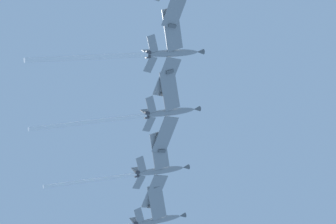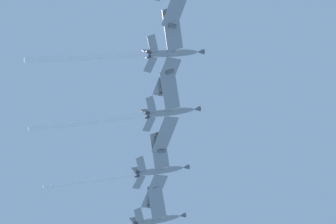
# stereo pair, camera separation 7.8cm
# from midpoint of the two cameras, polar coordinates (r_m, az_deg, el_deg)

# --- Properties ---
(jet_far_left) EXTENTS (26.47, 22.48, 16.94)m
(jet_far_left) POSITION_cam_midpoint_polar(r_m,az_deg,el_deg) (151.51, -2.85, -9.88)
(jet_far_left) COLOR gray
(jet_inner_left) EXTENTS (26.23, 22.57, 16.65)m
(jet_inner_left) POSITION_cam_midpoint_polar(r_m,az_deg,el_deg) (145.56, -2.03, -5.37)
(jet_inner_left) COLOR gray
(jet_centre) EXTENTS (29.59, 24.38, 19.47)m
(jet_centre) POSITION_cam_midpoint_polar(r_m,az_deg,el_deg) (138.14, -1.87, -0.26)
(jet_centre) COLOR gray
(jet_inner_right) EXTENTS (29.75, 24.91, 18.65)m
(jet_inner_right) POSITION_cam_midpoint_polar(r_m,az_deg,el_deg) (133.17, -2.35, 5.09)
(jet_inner_right) COLOR gray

